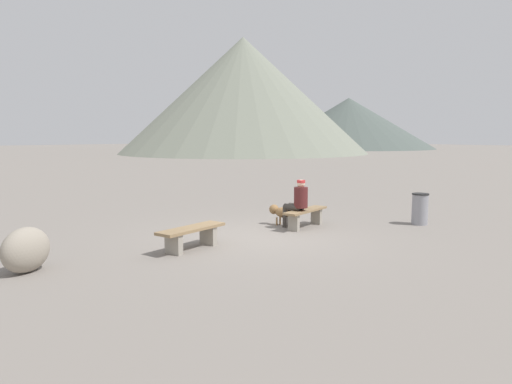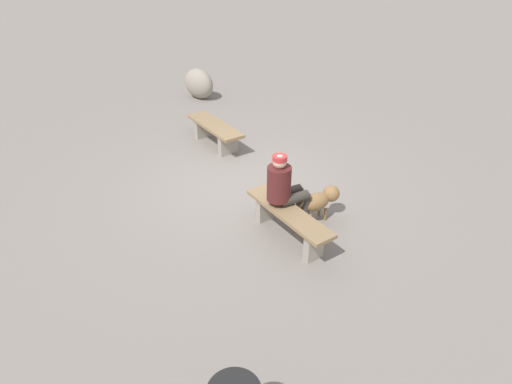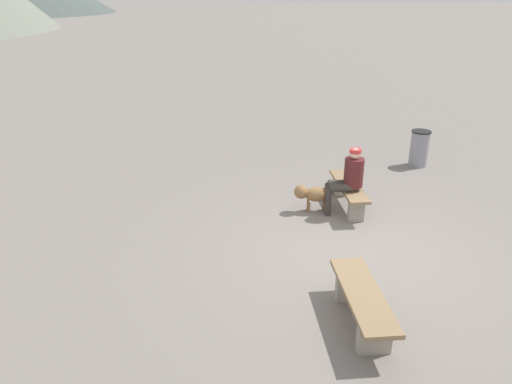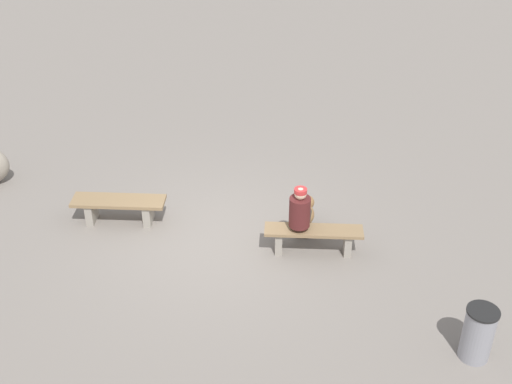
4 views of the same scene
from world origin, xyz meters
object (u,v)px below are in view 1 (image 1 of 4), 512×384
object	(u,v)px
boulder	(26,250)
seated_person	(298,200)
bench_left	(192,234)
trash_bin	(420,209)
dog	(280,212)
bench_right	(306,215)

from	to	relation	value
boulder	seated_person	bearing A→B (deg)	-5.81
bench_left	trash_bin	world-z (taller)	trash_bin
dog	trash_bin	xyz separation A→B (m)	(2.73, -2.46, 0.06)
dog	trash_bin	size ratio (longest dim) A/B	0.91
bench_right	trash_bin	world-z (taller)	trash_bin
bench_left	dog	bearing A→B (deg)	-0.26
seated_person	boulder	distance (m)	6.29
bench_right	trash_bin	size ratio (longest dim) A/B	2.00
bench_right	seated_person	distance (m)	0.46
trash_bin	boulder	xyz separation A→B (m)	(-9.00, 2.47, -0.02)
bench_right	seated_person	xyz separation A→B (m)	(-0.25, 0.05, 0.39)
seated_person	trash_bin	bearing A→B (deg)	-38.30
bench_right	boulder	bearing A→B (deg)	163.51
boulder	bench_left	bearing A→B (deg)	-11.08
bench_left	bench_right	xyz separation A→B (m)	(3.46, -0.09, 0.01)
seated_person	boulder	size ratio (longest dim) A/B	1.32
seated_person	dog	distance (m)	0.72
seated_person	bench_right	bearing A→B (deg)	-16.19
bench_right	boulder	xyz separation A→B (m)	(-6.49, 0.69, 0.06)
bench_right	bench_left	bearing A→B (deg)	168.02
bench_right	trash_bin	bearing A→B (deg)	-45.98
bench_left	trash_bin	size ratio (longest dim) A/B	2.04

